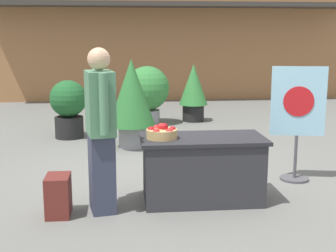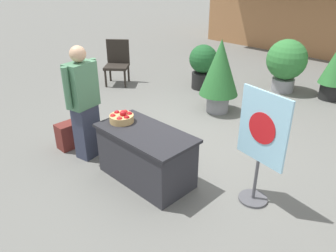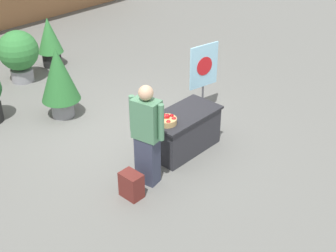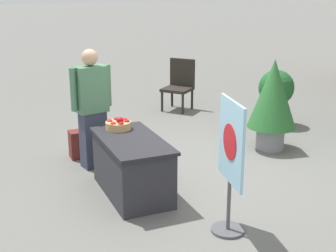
# 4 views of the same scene
# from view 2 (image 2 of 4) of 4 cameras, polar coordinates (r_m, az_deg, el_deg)

# --- Properties ---
(ground_plane) EXTENTS (120.00, 120.00, 0.00)m
(ground_plane) POSITION_cam_2_polar(r_m,az_deg,el_deg) (5.35, 2.24, -3.55)
(ground_plane) COLOR slate
(display_table) EXTENTS (1.36, 0.70, 0.72)m
(display_table) POSITION_cam_2_polar(r_m,az_deg,el_deg) (4.41, -3.86, -5.13)
(display_table) COLOR #2D2D33
(display_table) RESTS_ON ground_plane
(apple_basket) EXTENTS (0.33, 0.33, 0.16)m
(apple_basket) POSITION_cam_2_polar(r_m,az_deg,el_deg) (4.51, -8.04, 1.50)
(apple_basket) COLOR tan
(apple_basket) RESTS_ON display_table
(person_visitor) EXTENTS (0.33, 0.60, 1.70)m
(person_visitor) POSITION_cam_2_polar(r_m,az_deg,el_deg) (4.88, -14.47, 3.86)
(person_visitor) COLOR #33384C
(person_visitor) RESTS_ON ground_plane
(backpack) EXTENTS (0.24, 0.34, 0.42)m
(backpack) POSITION_cam_2_polar(r_m,az_deg,el_deg) (5.47, -16.96, -1.59)
(backpack) COLOR maroon
(backpack) RESTS_ON ground_plane
(poster_board) EXTENTS (0.66, 0.36, 1.44)m
(poster_board) POSITION_cam_2_polar(r_m,az_deg,el_deg) (3.92, 15.85, -2.89)
(poster_board) COLOR #4C4C51
(poster_board) RESTS_ON ground_plane
(patio_chair) EXTENTS (0.78, 0.78, 1.05)m
(patio_chair) POSITION_cam_2_polar(r_m,az_deg,el_deg) (8.25, -8.81, 11.22)
(patio_chair) COLOR #28231E
(patio_chair) RESTS_ON ground_plane
(potted_plant_far_left) EXTENTS (0.61, 0.61, 1.21)m
(potted_plant_far_left) POSITION_cam_2_polar(r_m,az_deg,el_deg) (7.90, 27.14, 8.78)
(potted_plant_far_left) COLOR black
(potted_plant_far_left) RESTS_ON ground_plane
(potted_plant_far_right) EXTENTS (0.76, 0.76, 1.45)m
(potted_plant_far_right) POSITION_cam_2_polar(r_m,az_deg,el_deg) (6.43, 9.02, 9.42)
(potted_plant_far_right) COLOR gray
(potted_plant_far_right) RESTS_ON ground_plane
(potted_plant_near_right) EXTENTS (0.65, 0.65, 1.03)m
(potted_plant_near_right) POSITION_cam_2_polar(r_m,az_deg,el_deg) (7.82, 6.12, 10.59)
(potted_plant_near_right) COLOR black
(potted_plant_near_right) RESTS_ON ground_plane
(potted_plant_near_left) EXTENTS (0.90, 0.90, 1.20)m
(potted_plant_near_left) POSITION_cam_2_polar(r_m,az_deg,el_deg) (8.01, 19.91, 10.45)
(potted_plant_near_left) COLOR gray
(potted_plant_near_left) RESTS_ON ground_plane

